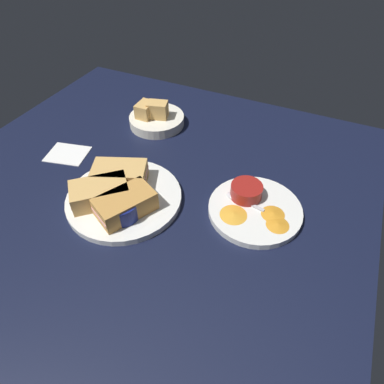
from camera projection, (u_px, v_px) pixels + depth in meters
ground_plane at (145, 194)px, 85.14cm from camera, size 110.00×110.00×3.00cm
plate_sandwich_main at (124, 198)px, 80.76cm from camera, size 27.72×27.72×1.60cm
sandwich_half_near at (120, 174)px, 82.18cm from camera, size 14.93×11.99×4.80cm
sandwich_half_far at (100, 193)px, 77.53cm from camera, size 14.72×14.39×4.80cm
sandwich_half_extra at (125, 204)px, 74.89cm from camera, size 12.74×15.04×4.80cm
ramekin_dark_sauce at (121, 208)px, 74.17cm from camera, size 7.90×7.90×4.24cm
spoon_by_dark_ramekin at (117, 196)px, 79.53cm from camera, size 8.13×7.92×0.80cm
plate_chips_companion at (255, 210)px, 77.99cm from camera, size 21.83×21.83×1.60cm
ramekin_light_gravy at (246, 191)px, 78.97cm from camera, size 7.60×7.60×3.29cm
spoon_by_gravy_ramekin at (238, 198)px, 79.14cm from camera, size 9.96×3.23×0.80cm
plantain_chip_scatter at (258, 217)px, 74.93cm from camera, size 17.32×12.05×0.60cm
bread_basket_rear at (156, 118)px, 103.96cm from camera, size 17.05×17.05×7.86cm
paper_napkin_folded at (67, 154)px, 94.38cm from camera, size 12.77×11.28×0.40cm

